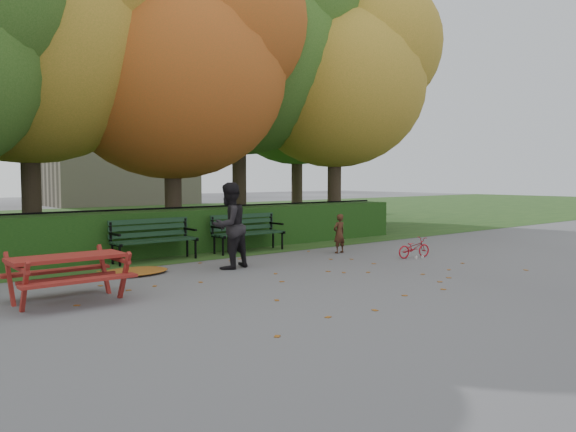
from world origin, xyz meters
TOP-DOWN VIEW (x-y plane):
  - ground at (0.00, 0.00)m, footprint 90.00×90.00m
  - grass_strip at (0.00, 14.00)m, footprint 90.00×90.00m
  - building_right at (8.00, 28.00)m, footprint 9.00×6.00m
  - hedge at (0.00, 4.50)m, footprint 13.00×0.90m
  - iron_fence at (0.00, 5.30)m, footprint 14.00×0.04m
  - tree_b at (-2.44, 6.75)m, footprint 6.72×6.40m
  - tree_c at (0.83, 5.96)m, footprint 6.30×6.00m
  - tree_d at (3.88, 7.23)m, footprint 7.14×6.80m
  - tree_e at (6.52, 5.77)m, footprint 6.09×5.80m
  - tree_g at (8.33, 9.76)m, footprint 6.30×6.00m
  - bench_left at (-1.30, 3.70)m, footprint 1.80×0.57m
  - bench_right at (1.10, 3.70)m, footprint 1.80×0.57m
  - picnic_table at (-3.97, 0.88)m, footprint 1.54×1.24m
  - leaf_pile at (-2.31, 2.45)m, footprint 1.57×1.35m
  - leaf_scatter at (0.00, 0.30)m, footprint 9.00×5.70m
  - child at (2.58, 2.10)m, footprint 0.33×0.22m
  - adult at (-0.61, 1.86)m, footprint 0.94×0.82m
  - bicycle at (3.30, 0.51)m, footprint 0.88×0.45m

SIDE VIEW (x-z plane):
  - ground at x=0.00m, z-range 0.00..0.00m
  - grass_strip at x=0.00m, z-range 0.01..0.01m
  - leaf_scatter at x=0.00m, z-range 0.00..0.01m
  - leaf_pile at x=-2.31m, z-range 0.00..0.09m
  - bicycle at x=3.30m, z-range 0.00..0.44m
  - child at x=2.58m, z-range 0.00..0.91m
  - hedge at x=0.00m, z-range 0.00..1.00m
  - picnic_table at x=-3.97m, z-range 0.14..0.89m
  - bench_left at x=-1.30m, z-range 0.08..0.96m
  - bench_right at x=1.10m, z-range 0.08..0.96m
  - iron_fence at x=0.00m, z-range 0.03..1.05m
  - adult at x=-0.61m, z-range 0.00..1.66m
  - tree_c at x=0.83m, z-range 0.82..8.82m
  - tree_e at x=6.52m, z-range 1.01..9.16m
  - tree_g at x=8.33m, z-range 1.10..9.65m
  - tree_b at x=-2.44m, z-range 1.01..9.80m
  - tree_d at x=3.88m, z-range 1.19..10.77m
  - building_right at x=8.00m, z-range 0.00..12.00m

